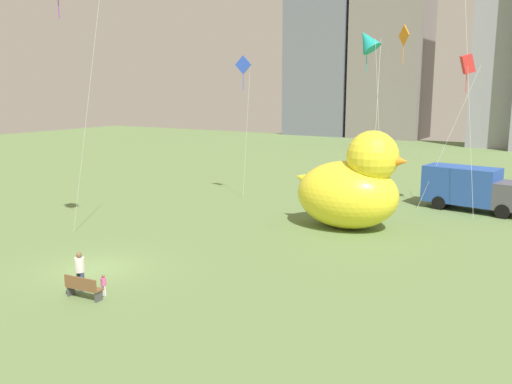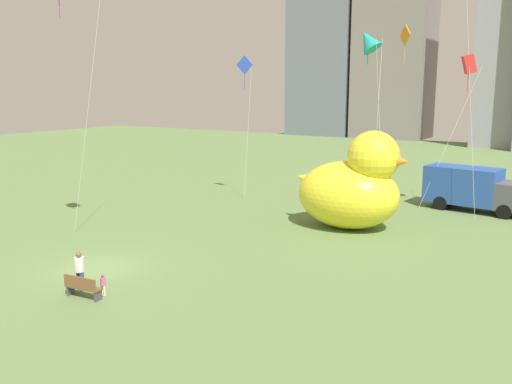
{
  "view_description": "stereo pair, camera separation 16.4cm",
  "coord_description": "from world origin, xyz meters",
  "px_view_note": "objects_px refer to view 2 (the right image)",
  "views": [
    {
      "loc": [
        18.26,
        -16.23,
        7.95
      ],
      "look_at": [
        5.32,
        5.04,
        3.21
      ],
      "focal_mm": 38.26,
      "sensor_mm": 36.0,
      "label": 1
    },
    {
      "loc": [
        18.4,
        -16.15,
        7.95
      ],
      "look_at": [
        5.32,
        5.04,
        3.21
      ],
      "focal_mm": 38.26,
      "sensor_mm": 36.0,
      "label": 2
    }
  ],
  "objects_px": {
    "person_adult": "(80,269)",
    "giant_inflatable_duck": "(352,187)",
    "box_truck": "(474,189)",
    "kite_blue": "(245,70)",
    "kite_teal": "(368,41)",
    "park_bench": "(82,287)",
    "person_child": "(103,284)",
    "kite_orange": "(403,44)",
    "kite_red": "(469,65)"
  },
  "relations": [
    {
      "from": "person_adult",
      "to": "giant_inflatable_duck",
      "type": "bearing_deg",
      "value": 69.81
    },
    {
      "from": "box_truck",
      "to": "kite_blue",
      "type": "height_order",
      "value": "kite_blue"
    },
    {
      "from": "giant_inflatable_duck",
      "to": "kite_teal",
      "type": "bearing_deg",
      "value": 10.4
    },
    {
      "from": "park_bench",
      "to": "person_adult",
      "type": "distance_m",
      "value": 1.04
    },
    {
      "from": "box_truck",
      "to": "kite_blue",
      "type": "bearing_deg",
      "value": -161.59
    },
    {
      "from": "park_bench",
      "to": "person_child",
      "type": "distance_m",
      "value": 0.78
    },
    {
      "from": "park_bench",
      "to": "box_truck",
      "type": "xyz_separation_m",
      "value": [
        9.82,
        24.04,
        0.98
      ]
    },
    {
      "from": "box_truck",
      "to": "kite_blue",
      "type": "distance_m",
      "value": 17.32
    },
    {
      "from": "kite_orange",
      "to": "kite_teal",
      "type": "relative_size",
      "value": 1.05
    },
    {
      "from": "box_truck",
      "to": "kite_orange",
      "type": "xyz_separation_m",
      "value": [
        -4.2,
        -3.18,
        9.21
      ]
    },
    {
      "from": "box_truck",
      "to": "kite_teal",
      "type": "height_order",
      "value": "kite_teal"
    },
    {
      "from": "person_child",
      "to": "kite_orange",
      "type": "distance_m",
      "value": 23.22
    },
    {
      "from": "giant_inflatable_duck",
      "to": "person_child",
      "type": "bearing_deg",
      "value": -106.07
    },
    {
      "from": "park_bench",
      "to": "kite_orange",
      "type": "height_order",
      "value": "kite_orange"
    },
    {
      "from": "kite_teal",
      "to": "park_bench",
      "type": "bearing_deg",
      "value": -108.79
    },
    {
      "from": "kite_red",
      "to": "kite_orange",
      "type": "height_order",
      "value": "kite_orange"
    },
    {
      "from": "person_adult",
      "to": "kite_orange",
      "type": "bearing_deg",
      "value": 72.53
    },
    {
      "from": "person_adult",
      "to": "kite_orange",
      "type": "distance_m",
      "value": 23.41
    },
    {
      "from": "person_child",
      "to": "kite_teal",
      "type": "bearing_deg",
      "value": 71.97
    },
    {
      "from": "kite_orange",
      "to": "box_truck",
      "type": "bearing_deg",
      "value": 37.13
    },
    {
      "from": "kite_red",
      "to": "kite_teal",
      "type": "height_order",
      "value": "kite_teal"
    },
    {
      "from": "kite_orange",
      "to": "kite_teal",
      "type": "height_order",
      "value": "kite_orange"
    },
    {
      "from": "park_bench",
      "to": "box_truck",
      "type": "relative_size",
      "value": 0.24
    },
    {
      "from": "kite_blue",
      "to": "kite_teal",
      "type": "relative_size",
      "value": 0.91
    },
    {
      "from": "kite_teal",
      "to": "kite_blue",
      "type": "bearing_deg",
      "value": 160.98
    },
    {
      "from": "person_child",
      "to": "kite_red",
      "type": "height_order",
      "value": "kite_red"
    },
    {
      "from": "giant_inflatable_duck",
      "to": "kite_teal",
      "type": "height_order",
      "value": "kite_teal"
    },
    {
      "from": "park_bench",
      "to": "kite_orange",
      "type": "relative_size",
      "value": 0.13
    },
    {
      "from": "kite_teal",
      "to": "kite_red",
      "type": "bearing_deg",
      "value": 60.2
    },
    {
      "from": "person_adult",
      "to": "kite_blue",
      "type": "relative_size",
      "value": 0.16
    },
    {
      "from": "giant_inflatable_duck",
      "to": "kite_blue",
      "type": "relative_size",
      "value": 0.67
    },
    {
      "from": "kite_red",
      "to": "person_adult",
      "type": "bearing_deg",
      "value": -114.57
    },
    {
      "from": "giant_inflatable_duck",
      "to": "kite_teal",
      "type": "distance_m",
      "value": 8.08
    },
    {
      "from": "kite_blue",
      "to": "box_truck",
      "type": "bearing_deg",
      "value": 18.41
    },
    {
      "from": "person_child",
      "to": "giant_inflatable_duck",
      "type": "xyz_separation_m",
      "value": [
        4.29,
        14.88,
        1.95
      ]
    },
    {
      "from": "kite_orange",
      "to": "kite_blue",
      "type": "bearing_deg",
      "value": -170.74
    },
    {
      "from": "park_bench",
      "to": "kite_blue",
      "type": "xyz_separation_m",
      "value": [
        -4.89,
        19.14,
        8.72
      ]
    },
    {
      "from": "person_child",
      "to": "park_bench",
      "type": "bearing_deg",
      "value": -124.47
    },
    {
      "from": "box_truck",
      "to": "kite_blue",
      "type": "relative_size",
      "value": 0.66
    },
    {
      "from": "kite_red",
      "to": "box_truck",
      "type": "bearing_deg",
      "value": 70.01
    },
    {
      "from": "park_bench",
      "to": "kite_red",
      "type": "bearing_deg",
      "value": 67.64
    },
    {
      "from": "box_truck",
      "to": "giant_inflatable_duck",
      "type": "bearing_deg",
      "value": -120.85
    },
    {
      "from": "park_bench",
      "to": "kite_red",
      "type": "xyz_separation_m",
      "value": [
        9.26,
        22.51,
        8.9
      ]
    },
    {
      "from": "person_child",
      "to": "kite_orange",
      "type": "xyz_separation_m",
      "value": [
        5.17,
        20.22,
        10.19
      ]
    },
    {
      "from": "giant_inflatable_duck",
      "to": "kite_orange",
      "type": "relative_size",
      "value": 0.58
    },
    {
      "from": "person_child",
      "to": "kite_orange",
      "type": "relative_size",
      "value": 0.07
    },
    {
      "from": "park_bench",
      "to": "giant_inflatable_duck",
      "type": "relative_size",
      "value": 0.23
    },
    {
      "from": "person_child",
      "to": "kite_teal",
      "type": "height_order",
      "value": "kite_teal"
    },
    {
      "from": "kite_teal",
      "to": "person_child",
      "type": "bearing_deg",
      "value": -108.03
    },
    {
      "from": "person_adult",
      "to": "person_child",
      "type": "xyz_separation_m",
      "value": [
        1.21,
        0.07,
        -0.4
      ]
    }
  ]
}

